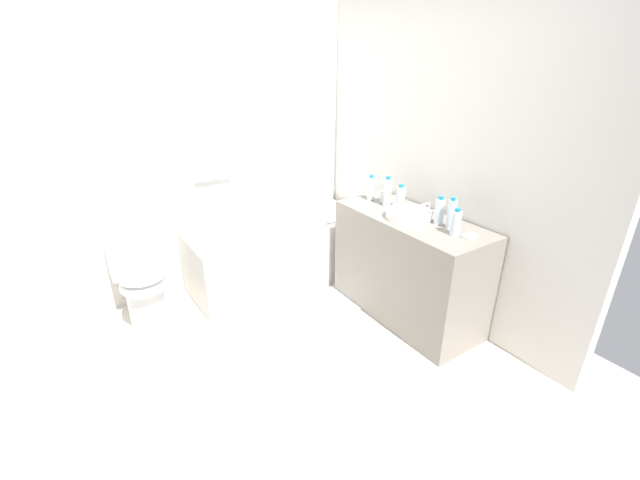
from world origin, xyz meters
The scene contains 18 objects.
ground_plane centered at (0.00, 0.00, 0.00)m, with size 4.15×4.15×0.00m, color beige.
wall_back_tiled centered at (0.00, 1.25, 1.25)m, with size 3.55×0.10×2.49m, color silver.
wall_right_mirror centered at (1.62, 0.00, 1.25)m, with size 0.10×2.80×2.49m, color silver.
bathtub centered at (0.72, 0.86, 0.30)m, with size 1.58×0.68×1.22m.
toilet centered at (-0.47, 0.83, 0.37)m, with size 0.36×0.49×0.75m.
vanity_counter centered at (1.31, -0.17, 0.42)m, with size 0.53×1.22×0.84m, color gray.
sink_basin centered at (1.26, -0.16, 0.86)m, with size 0.33×0.33×0.06m, color white.
sink_faucet centered at (1.45, -0.16, 0.87)m, with size 0.13×0.15×0.08m.
water_bottle_0 centered at (1.31, 0.13, 0.95)m, with size 0.06×0.06×0.24m.
water_bottle_1 centered at (1.30, -0.55, 0.92)m, with size 0.06×0.06×0.19m.
water_bottle_2 centered at (1.36, -0.46, 0.94)m, with size 0.06×0.06×0.22m.
water_bottle_3 centered at (1.36, -0.36, 0.93)m, with size 0.06×0.06×0.20m.
water_bottle_4 centered at (1.30, 0.31, 0.93)m, with size 0.06×0.06×0.21m.
water_bottle_5 centered at (1.36, 0.03, 0.92)m, with size 0.07×0.07×0.19m.
drinking_glass_0 centered at (1.35, 0.22, 0.88)m, with size 0.07×0.07×0.09m, color white.
soap_dish centered at (1.34, -0.64, 0.85)m, with size 0.09×0.06×0.02m, color white.
bath_mat centered at (0.82, 0.27, 0.01)m, with size 0.59×0.43×0.01m, color white.
toilet_paper_roll centered at (-0.71, 0.85, 0.05)m, with size 0.11×0.11×0.10m, color white.
Camera 1 is at (-0.84, -2.17, 1.94)m, focal length 23.32 mm.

